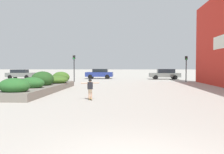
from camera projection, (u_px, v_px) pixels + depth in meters
planter_box at (45, 84)px, 18.96m from camera, size 2.29×11.40×1.52m
skateboard at (90, 99)px, 14.13m from camera, size 0.32×0.58×0.09m
skateboarder at (90, 86)px, 14.10m from camera, size 1.02×0.38×1.12m
car_leftmost at (165, 74)px, 36.66m from camera, size 4.46×1.91×1.51m
car_center_right at (20, 74)px, 37.77m from camera, size 4.10×1.95×1.41m
car_rightmost at (100, 74)px, 38.26m from camera, size 4.14×2.07×1.51m
traffic_light_left at (74, 64)px, 30.65m from camera, size 0.28×0.30×3.25m
traffic_light_right at (186, 64)px, 30.19m from camera, size 0.28×0.30×3.14m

